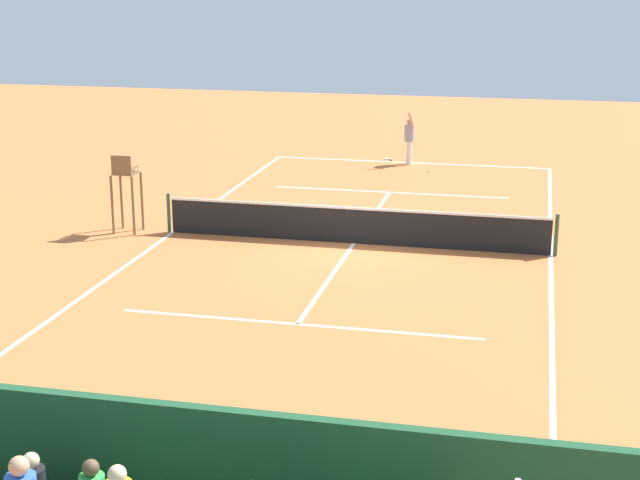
% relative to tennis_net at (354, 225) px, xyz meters
% --- Properties ---
extents(ground_plane, '(60.00, 60.00, 0.00)m').
position_rel_tennis_net_xyz_m(ground_plane, '(0.00, 0.00, -0.50)').
color(ground_plane, '#C66B38').
extents(court_line_markings, '(10.10, 22.20, 0.01)m').
position_rel_tennis_net_xyz_m(court_line_markings, '(0.00, -0.04, -0.50)').
color(court_line_markings, white).
rests_on(court_line_markings, ground).
extents(tennis_net, '(10.30, 0.10, 1.07)m').
position_rel_tennis_net_xyz_m(tennis_net, '(0.00, 0.00, 0.00)').
color(tennis_net, black).
rests_on(tennis_net, ground).
extents(backdrop_wall, '(18.00, 0.16, 2.00)m').
position_rel_tennis_net_xyz_m(backdrop_wall, '(0.00, 14.00, 0.50)').
color(backdrop_wall, '#1E4C2D').
rests_on(backdrop_wall, ground).
extents(umpire_chair, '(0.67, 0.67, 2.14)m').
position_rel_tennis_net_xyz_m(umpire_chair, '(6.20, 0.26, 0.81)').
color(umpire_chair, brown).
rests_on(umpire_chair, ground).
extents(tennis_player, '(0.47, 0.56, 1.93)m').
position_rel_tennis_net_xyz_m(tennis_player, '(0.02, -10.71, 0.51)').
color(tennis_player, white).
rests_on(tennis_player, ground).
extents(tennis_racket, '(0.41, 0.58, 0.03)m').
position_rel_tennis_net_xyz_m(tennis_racket, '(0.89, -11.50, -0.49)').
color(tennis_racket, black).
rests_on(tennis_racket, ground).
extents(tennis_ball_near, '(0.07, 0.07, 0.07)m').
position_rel_tennis_net_xyz_m(tennis_ball_near, '(-0.88, -9.34, -0.47)').
color(tennis_ball_near, '#CCDB33').
rests_on(tennis_ball_near, ground).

